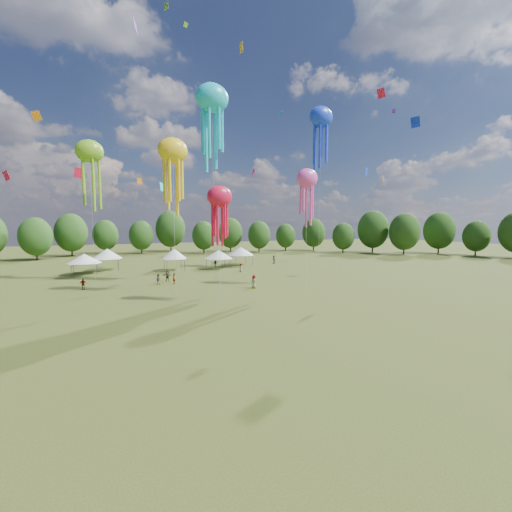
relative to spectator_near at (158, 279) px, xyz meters
name	(u,v)px	position (x,y,z in m)	size (l,w,h in m)	color
ground	(385,383)	(7.50, -37.31, -0.79)	(300.00, 300.00, 0.00)	#384416
spectator_near	(158,279)	(0.00, 0.00, 0.00)	(0.77, 0.60, 1.59)	gray
spectators_far	(217,269)	(11.42, 7.14, 0.10)	(38.60, 25.95, 1.92)	gray
festival_tents	(168,254)	(4.28, 16.83, 2.27)	(36.50, 11.43, 4.30)	#47474C
show_kites	(232,144)	(11.70, -0.07, 20.74)	(45.32, 24.98, 31.71)	yellow
small_kites	(186,100)	(5.41, 3.22, 27.54)	(72.73, 60.38, 45.31)	yellow
treeline	(159,235)	(3.63, 25.20, 5.75)	(201.57, 95.24, 13.43)	#38281C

